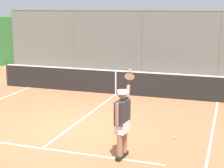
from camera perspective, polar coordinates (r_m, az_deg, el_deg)
name	(u,v)px	position (r m, az deg, el deg)	size (l,w,h in m)	color
ground_plane	(72,127)	(10.45, -6.41, -6.74)	(60.00, 60.00, 0.00)	#A8603D
court_line_markings	(38,151)	(8.87, -11.65, -10.41)	(7.76, 10.65, 0.01)	white
fence_backdrop	(145,46)	(18.57, 5.27, 5.99)	(17.75, 1.37, 3.23)	slate
tennis_net	(116,82)	(14.05, 0.62, 0.34)	(9.97, 0.09, 1.07)	#2D2D2D
tennis_player	(122,119)	(8.07, 1.65, -5.53)	(0.37, 1.37, 1.87)	black
tennis_ball_near_baseline	(175,137)	(9.64, 9.89, -8.28)	(0.07, 0.07, 0.07)	#CCDB33
tennis_ball_mid_court	(179,104)	(12.81, 10.58, -3.16)	(0.07, 0.07, 0.07)	#C1D138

